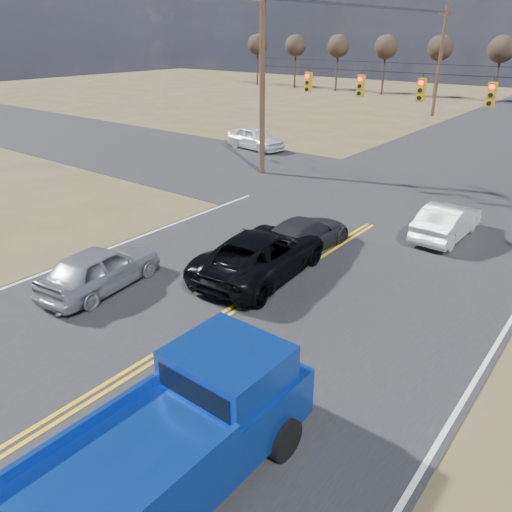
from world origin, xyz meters
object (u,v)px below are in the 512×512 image
Objects in this scene: pickup_truck at (177,440)px; dgrey_car_queue at (305,234)px; silver_suv at (100,268)px; white_car_queue at (447,221)px; black_suv at (262,253)px; cross_car_west at (255,138)px.

dgrey_car_queue is (-4.19, 10.69, -0.46)m from pickup_truck.
white_car_queue is (7.31, 11.38, -0.03)m from silver_suv.
pickup_truck is at bearing 112.97° from black_suv.
pickup_truck is 1.37× the size of dgrey_car_queue.
silver_suv is at bearing 44.60° from black_suv.
cross_car_west reaches higher than silver_suv.
silver_suv is 5.33m from black_suv.
silver_suv is 7.62m from dgrey_car_queue.
white_car_queue is (-0.35, 15.29, -0.40)m from pickup_truck.
silver_suv is 21.79m from cross_car_west.
black_suv reaches higher than silver_suv.
pickup_truck is at bearing 112.43° from dgrey_car_queue.
cross_car_west is (-9.13, 19.79, 0.05)m from silver_suv.
black_suv reaches higher than cross_car_west.
silver_suv is 1.01× the size of white_car_queue.
silver_suv reaches higher than white_car_queue.
black_suv is at bearing 91.01° from dgrey_car_queue.
black_suv is 20.16m from cross_car_west.
silver_suv reaches higher than dgrey_car_queue.
black_suv is 1.23× the size of cross_car_west.
pickup_truck is at bearing -136.26° from cross_car_west.
white_car_queue is at bearing -128.86° from dgrey_car_queue.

